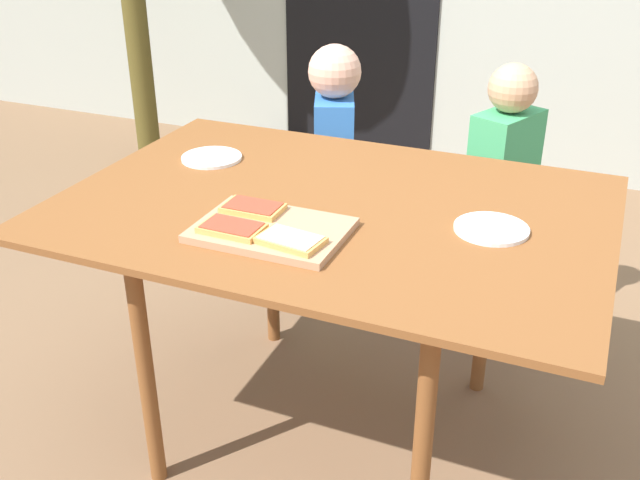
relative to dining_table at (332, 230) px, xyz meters
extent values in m
plane|color=brown|center=(0.00, 0.00, -0.68)|extent=(16.00, 16.00, 0.00)
cube|color=brown|center=(0.00, 0.00, 0.07)|extent=(1.41, 0.99, 0.02)
cylinder|color=brown|center=(-0.37, -0.37, -0.31)|extent=(0.04, 0.04, 0.73)
cylinder|color=brown|center=(0.37, -0.37, -0.31)|extent=(0.04, 0.04, 0.73)
cylinder|color=brown|center=(-0.37, 0.37, -0.31)|extent=(0.04, 0.04, 0.73)
cylinder|color=brown|center=(0.37, 0.37, -0.31)|extent=(0.04, 0.04, 0.73)
cube|color=tan|center=(-0.07, -0.22, 0.09)|extent=(0.36, 0.26, 0.02)
cube|color=#DEA050|center=(-0.14, -0.28, 0.10)|extent=(0.15, 0.09, 0.01)
cube|color=#C0402B|center=(-0.14, -0.28, 0.11)|extent=(0.13, 0.08, 0.00)
cube|color=#DEA050|center=(0.01, -0.28, 0.10)|extent=(0.16, 0.11, 0.01)
cube|color=beige|center=(0.01, -0.28, 0.11)|extent=(0.14, 0.10, 0.00)
cube|color=#DEA050|center=(-0.15, -0.16, 0.10)|extent=(0.15, 0.09, 0.01)
cube|color=#C0402B|center=(-0.15, -0.16, 0.11)|extent=(0.13, 0.08, 0.00)
cylinder|color=white|center=(-0.46, 0.16, 0.08)|extent=(0.18, 0.18, 0.01)
cylinder|color=white|center=(0.41, 0.00, 0.08)|extent=(0.18, 0.18, 0.01)
cylinder|color=#3C3145|center=(-0.33, 0.84, -0.48)|extent=(0.09, 0.09, 0.40)
cylinder|color=#3C3145|center=(-0.28, 0.71, -0.48)|extent=(0.09, 0.09, 0.40)
cube|color=blue|center=(-0.30, 0.78, -0.08)|extent=(0.22, 0.27, 0.39)
sphere|color=#E7AA8F|center=(-0.30, 0.78, 0.21)|extent=(0.19, 0.19, 0.19)
cylinder|color=#45324C|center=(0.35, 0.81, -0.47)|extent=(0.09, 0.09, 0.42)
cylinder|color=#45324C|center=(0.29, 0.68, -0.47)|extent=(0.09, 0.09, 0.42)
cube|color=#3FA566|center=(0.32, 0.74, -0.05)|extent=(0.22, 0.28, 0.40)
sphere|color=tan|center=(0.32, 0.74, 0.23)|extent=(0.16, 0.16, 0.16)
camera|label=1|loc=(0.65, -1.63, 0.86)|focal=41.28mm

